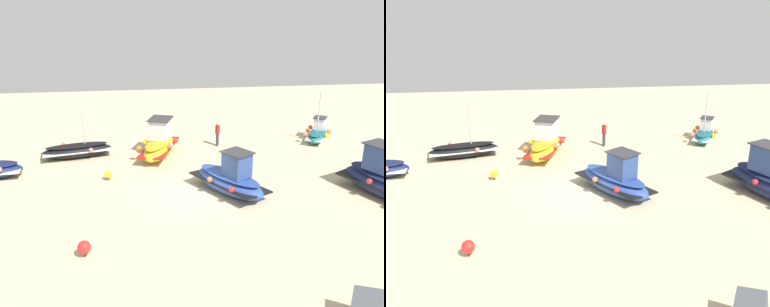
# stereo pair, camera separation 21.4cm
# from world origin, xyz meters

# --- Properties ---
(ground_plane) EXTENTS (57.77, 57.77, 0.00)m
(ground_plane) POSITION_xyz_m (0.00, 0.00, 0.00)
(ground_plane) COLOR beige
(fishing_boat_0) EXTENTS (3.07, 4.94, 2.43)m
(fishing_boat_0) POSITION_xyz_m (1.47, -6.15, 0.82)
(fishing_boat_0) COLOR gold
(fishing_boat_0) RESTS_ON ground_plane
(fishing_boat_3) EXTENTS (2.84, 3.46, 3.58)m
(fishing_boat_3) POSITION_xyz_m (-10.06, -7.78, 0.54)
(fishing_boat_3) COLOR #1E6670
(fishing_boat_3) RESTS_ON ground_plane
(fishing_boat_4) EXTENTS (3.93, 4.82, 2.44)m
(fishing_boat_4) POSITION_xyz_m (-1.77, 0.07, 0.74)
(fishing_boat_4) COLOR #2D4C9E
(fishing_boat_4) RESTS_ON ground_plane
(fishing_boat_5) EXTENTS (4.66, 2.51, 3.40)m
(fishing_boat_5) POSITION_xyz_m (6.72, -6.53, 0.48)
(fishing_boat_5) COLOR black
(fishing_boat_5) RESTS_ON ground_plane
(person_walking) EXTENTS (0.32, 0.32, 1.68)m
(person_walking) POSITION_xyz_m (-2.64, -7.58, 0.97)
(person_walking) COLOR #2D2D38
(person_walking) RESTS_ON ground_plane
(mooring_buoy_0) EXTENTS (0.53, 0.53, 0.69)m
(mooring_buoy_0) POSITION_xyz_m (5.11, 5.03, 0.43)
(mooring_buoy_0) COLOR #3F3F42
(mooring_buoy_0) RESTS_ON ground_plane
(mooring_buoy_1) EXTENTS (0.42, 0.42, 0.58)m
(mooring_buoy_1) POSITION_xyz_m (4.57, -2.44, 0.36)
(mooring_buoy_1) COLOR #3F3F42
(mooring_buoy_1) RESTS_ON ground_plane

